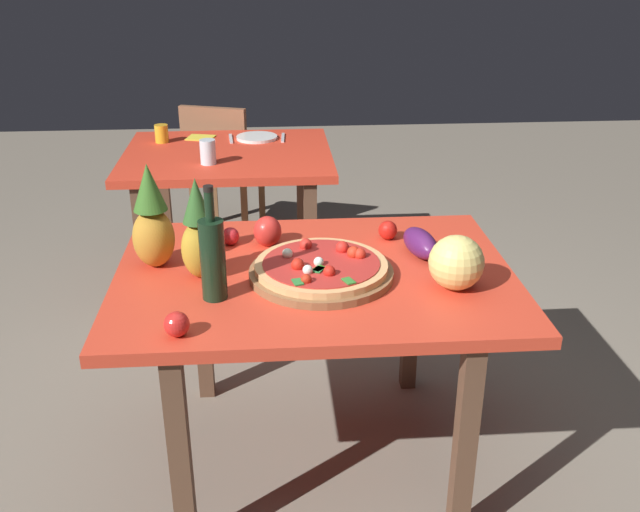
{
  "coord_description": "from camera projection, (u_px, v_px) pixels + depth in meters",
  "views": [
    {
      "loc": [
        -0.14,
        -2.1,
        1.74
      ],
      "look_at": [
        0.02,
        0.01,
        0.8
      ],
      "focal_mm": 40.19,
      "sensor_mm": 36.0,
      "label": 1
    }
  ],
  "objects": [
    {
      "name": "pizza",
      "position": [
        321.0,
        265.0,
        2.28
      ],
      "size": [
        0.43,
        0.43,
        0.06
      ],
      "color": "#E5A869",
      "rests_on": "pizza_board"
    },
    {
      "name": "dining_chair",
      "position": [
        222.0,
        164.0,
        4.34
      ],
      "size": [
        0.51,
        0.51,
        0.85
      ],
      "rotation": [
        0.0,
        0.0,
        2.82
      ],
      "color": "brown",
      "rests_on": "ground_plane"
    },
    {
      "name": "dinner_plate",
      "position": [
        257.0,
        137.0,
        3.86
      ],
      "size": [
        0.22,
        0.22,
        0.02
      ],
      "primitive_type": "cylinder",
      "color": "white",
      "rests_on": "background_table"
    },
    {
      "name": "ground_plane",
      "position": [
        315.0,
        454.0,
        2.63
      ],
      "size": [
        10.0,
        10.0,
        0.0
      ],
      "primitive_type": "plane",
      "color": "gray"
    },
    {
      "name": "background_table",
      "position": [
        228.0,
        171.0,
        3.67
      ],
      "size": [
        1.05,
        0.89,
        0.75
      ],
      "color": "brown",
      "rests_on": "ground_plane"
    },
    {
      "name": "fork_utensil",
      "position": [
        231.0,
        139.0,
        3.85
      ],
      "size": [
        0.03,
        0.18,
        0.01
      ],
      "primitive_type": "cube",
      "rotation": [
        0.0,
        0.0,
        0.08
      ],
      "color": "silver",
      "rests_on": "background_table"
    },
    {
      "name": "bell_pepper",
      "position": [
        268.0,
        231.0,
        2.51
      ],
      "size": [
        0.1,
        0.1,
        0.11
      ],
      "primitive_type": "ellipsoid",
      "color": "red",
      "rests_on": "display_table"
    },
    {
      "name": "wine_bottle",
      "position": [
        213.0,
        257.0,
        2.1
      ],
      "size": [
        0.08,
        0.08,
        0.35
      ],
      "color": "black",
      "rests_on": "display_table"
    },
    {
      "name": "drinking_glass_juice",
      "position": [
        162.0,
        134.0,
        3.78
      ],
      "size": [
        0.07,
        0.07,
        0.09
      ],
      "primitive_type": "cylinder",
      "color": "gold",
      "rests_on": "background_table"
    },
    {
      "name": "tomato_beside_pepper",
      "position": [
        177.0,
        324.0,
        1.94
      ],
      "size": [
        0.07,
        0.07,
        0.07
      ],
      "primitive_type": "sphere",
      "color": "red",
      "rests_on": "display_table"
    },
    {
      "name": "pizza_board",
      "position": [
        321.0,
        273.0,
        2.29
      ],
      "size": [
        0.46,
        0.46,
        0.02
      ],
      "primitive_type": "cylinder",
      "color": "brown",
      "rests_on": "display_table"
    },
    {
      "name": "eggplant",
      "position": [
        420.0,
        243.0,
        2.43
      ],
      "size": [
        0.13,
        0.22,
        0.09
      ],
      "primitive_type": "ellipsoid",
      "rotation": [
        0.0,
        0.0,
        1.8
      ],
      "color": "#501C56",
      "rests_on": "display_table"
    },
    {
      "name": "drinking_glass_water",
      "position": [
        208.0,
        152.0,
        3.41
      ],
      "size": [
        0.08,
        0.08,
        0.12
      ],
      "primitive_type": "cylinder",
      "color": "silver",
      "rests_on": "background_table"
    },
    {
      "name": "knife_utensil",
      "position": [
        283.0,
        138.0,
        3.87
      ],
      "size": [
        0.02,
        0.18,
        0.01
      ],
      "primitive_type": "cube",
      "rotation": [
        0.0,
        0.0,
        -0.05
      ],
      "color": "silver",
      "rests_on": "background_table"
    },
    {
      "name": "pineapple_left",
      "position": [
        152.0,
        221.0,
        2.31
      ],
      "size": [
        0.14,
        0.14,
        0.35
      ],
      "color": "#BF852B",
      "rests_on": "display_table"
    },
    {
      "name": "tomato_near_board",
      "position": [
        230.0,
        236.0,
        2.52
      ],
      "size": [
        0.06,
        0.06,
        0.06
      ],
      "primitive_type": "sphere",
      "color": "red",
      "rests_on": "display_table"
    },
    {
      "name": "napkin_folded",
      "position": [
        201.0,
        138.0,
        3.87
      ],
      "size": [
        0.16,
        0.15,
        0.01
      ],
      "primitive_type": "cube",
      "rotation": [
        0.0,
        0.0,
        -0.24
      ],
      "color": "yellow",
      "rests_on": "background_table"
    },
    {
      "name": "pineapple_right",
      "position": [
        199.0,
        234.0,
        2.23
      ],
      "size": [
        0.12,
        0.12,
        0.33
      ],
      "color": "#B7912A",
      "rests_on": "display_table"
    },
    {
      "name": "melon",
      "position": [
        456.0,
        263.0,
        2.19
      ],
      "size": [
        0.17,
        0.17,
        0.17
      ],
      "primitive_type": "sphere",
      "color": "#EAD676",
      "rests_on": "display_table"
    },
    {
      "name": "display_table",
      "position": [
        315.0,
        294.0,
        2.36
      ],
      "size": [
        1.29,
        0.94,
        0.75
      ],
      "color": "brown",
      "rests_on": "ground_plane"
    },
    {
      "name": "tomato_at_corner",
      "position": [
        388.0,
        230.0,
        2.56
      ],
      "size": [
        0.07,
        0.07,
        0.07
      ],
      "primitive_type": "sphere",
      "color": "red",
      "rests_on": "display_table"
    }
  ]
}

